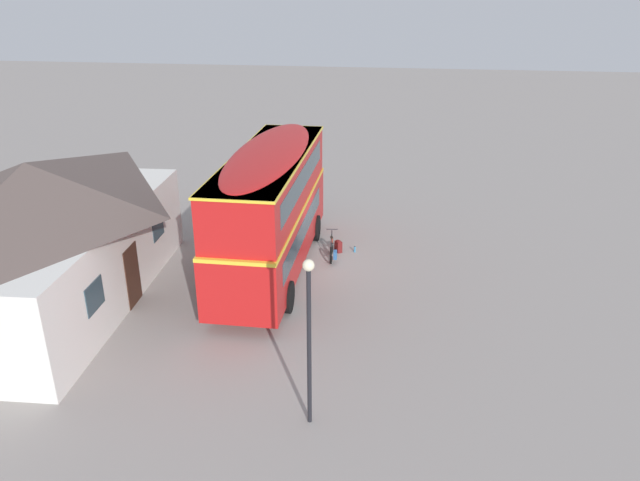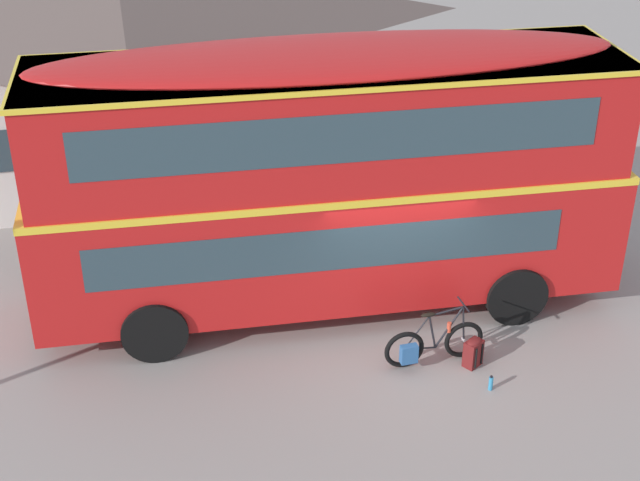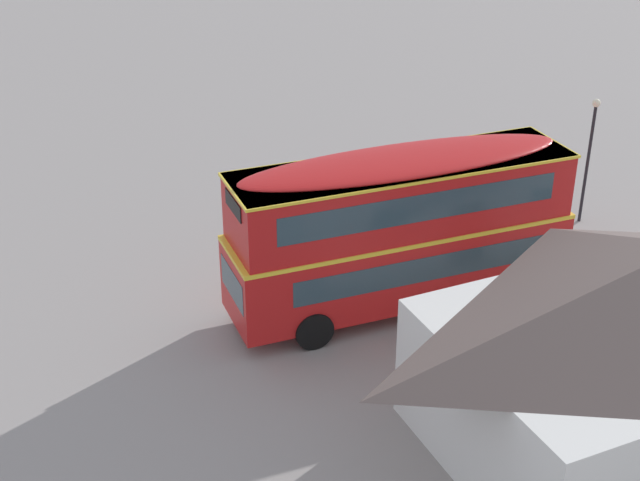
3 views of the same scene
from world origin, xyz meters
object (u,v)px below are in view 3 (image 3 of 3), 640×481
(double_decker_bus, at_px, (400,225))
(street_lamp, at_px, (590,147))
(touring_bicycle, at_px, (329,269))
(backpack_on_ground, at_px, (307,273))
(water_bottle_blue_sports, at_px, (297,268))

(double_decker_bus, height_order, street_lamp, double_decker_bus)
(double_decker_bus, xyz_separation_m, touring_bicycle, (1.32, -2.12, -2.27))
(touring_bicycle, relative_size, backpack_on_ground, 3.31)
(backpack_on_ground, distance_m, water_bottle_blue_sports, 0.69)
(backpack_on_ground, relative_size, water_bottle_blue_sports, 1.97)
(water_bottle_blue_sports, height_order, street_lamp, street_lamp)
(double_decker_bus, bearing_deg, water_bottle_blue_sports, -55.14)
(touring_bicycle, bearing_deg, street_lamp, -176.11)
(double_decker_bus, relative_size, backpack_on_ground, 19.33)
(backpack_on_ground, height_order, water_bottle_blue_sports, backpack_on_ground)
(double_decker_bus, relative_size, touring_bicycle, 5.83)
(touring_bicycle, xyz_separation_m, water_bottle_blue_sports, (0.74, -0.85, -0.25))
(backpack_on_ground, distance_m, street_lamp, 10.77)
(backpack_on_ground, xyz_separation_m, water_bottle_blue_sports, (0.08, -0.67, -0.14))
(touring_bicycle, bearing_deg, water_bottle_blue_sports, -48.86)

